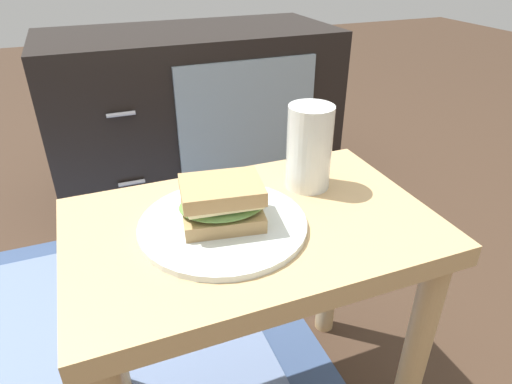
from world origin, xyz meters
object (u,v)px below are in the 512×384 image
object	(u,v)px
plate	(223,225)
tv_cabinet	(195,115)
beer_glass	(309,149)
sandwich_front	(222,203)

from	to	relation	value
plate	tv_cabinet	bearing A→B (deg)	78.54
plate	beer_glass	size ratio (longest dim) A/B	1.74
tv_cabinet	beer_glass	distance (m)	0.91
plate	beer_glass	world-z (taller)	beer_glass
plate	beer_glass	bearing A→B (deg)	22.23
tv_cabinet	sandwich_front	distance (m)	0.99
beer_glass	sandwich_front	bearing A→B (deg)	-157.77
tv_cabinet	beer_glass	size ratio (longest dim) A/B	6.62
plate	sandwich_front	xyz separation A→B (m)	(0.00, -0.00, 0.04)
plate	sandwich_front	world-z (taller)	sandwich_front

